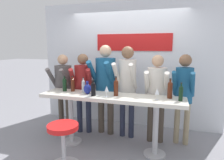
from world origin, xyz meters
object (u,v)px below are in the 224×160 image
(wine_glass_1, at_px, (107,89))
(wine_glass_0, at_px, (157,92))
(bar_stool, at_px, (63,139))
(person_center_left, at_px, (105,80))
(wine_bottle_0, at_px, (83,86))
(wine_bottle_2, at_px, (73,84))
(person_far_left, at_px, (63,84))
(person_right, at_px, (184,89))
(wine_bottle_6, at_px, (65,84))
(decorative_vase, at_px, (87,89))
(wine_bottle_4, at_px, (170,89))
(person_center_right, at_px, (157,89))
(wine_bottle_1, at_px, (93,88))
(wine_bottle_5, at_px, (181,93))
(person_left, at_px, (83,85))
(tasting_table, at_px, (111,104))
(person_center, at_px, (127,81))
(wine_bottle_3, at_px, (116,87))

(wine_glass_1, bearing_deg, wine_glass_0, 3.26)
(bar_stool, bearing_deg, person_center_left, 80.82)
(wine_bottle_0, bearing_deg, wine_bottle_2, 174.81)
(person_far_left, bearing_deg, wine_bottle_2, -36.62)
(bar_stool, height_order, person_right, person_right)
(bar_stool, height_order, wine_bottle_6, wine_bottle_6)
(wine_glass_0, relative_size, decorative_vase, 0.80)
(wine_bottle_4, bearing_deg, bar_stool, -149.90)
(person_center_right, relative_size, wine_bottle_2, 5.73)
(wine_bottle_1, height_order, decorative_vase, wine_bottle_1)
(person_center_left, bearing_deg, wine_bottle_5, -13.40)
(wine_glass_1, bearing_deg, person_left, 140.27)
(tasting_table, distance_m, person_left, 0.89)
(person_left, bearing_deg, person_right, -9.96)
(person_left, distance_m, person_center_left, 0.46)
(wine_bottle_1, bearing_deg, decorative_vase, 147.24)
(person_center, bearing_deg, person_far_left, -173.79)
(person_center, bearing_deg, wine_glass_0, -38.98)
(person_far_left, relative_size, wine_bottle_3, 4.93)
(wine_bottle_0, distance_m, wine_bottle_3, 0.63)
(wine_bottle_1, bearing_deg, tasting_table, 20.87)
(person_left, distance_m, wine_bottle_0, 0.44)
(person_left, relative_size, wine_bottle_5, 5.72)
(decorative_vase, bearing_deg, wine_bottle_0, 143.26)
(wine_glass_1, bearing_deg, person_center_left, 110.56)
(person_center_left, xyz_separation_m, decorative_vase, (-0.14, -0.56, -0.07))
(person_center_right, relative_size, wine_bottle_0, 5.95)
(bar_stool, height_order, person_left, person_left)
(wine_glass_0, bearing_deg, wine_bottle_5, 6.53)
(wine_bottle_3, relative_size, wine_glass_0, 1.83)
(wine_bottle_4, bearing_deg, person_right, 61.60)
(wine_bottle_5, bearing_deg, wine_bottle_6, 177.67)
(bar_stool, height_order, wine_bottle_4, wine_bottle_4)
(person_center_left, xyz_separation_m, wine_glass_0, (1.04, -0.60, -0.03))
(wine_bottle_0, relative_size, wine_glass_0, 1.53)
(wine_bottle_0, relative_size, wine_bottle_6, 0.95)
(wine_bottle_3, distance_m, wine_glass_0, 0.68)
(person_far_left, xyz_separation_m, wine_bottle_6, (0.27, -0.40, 0.09))
(person_far_left, relative_size, person_center_left, 0.89)
(wine_bottle_2, xyz_separation_m, wine_glass_1, (0.72, -0.20, -0.00))
(person_right, bearing_deg, bar_stool, -136.03)
(person_left, height_order, wine_bottle_6, person_left)
(person_center_left, height_order, person_center, person_center_left)
(person_center_right, height_order, wine_bottle_2, person_center_right)
(person_center_right, distance_m, wine_bottle_1, 1.14)
(person_center, height_order, wine_bottle_2, person_center)
(tasting_table, bearing_deg, wine_bottle_5, -0.51)
(person_right, bearing_deg, wine_bottle_1, -149.57)
(person_center_right, height_order, decorative_vase, person_center_right)
(decorative_vase, bearing_deg, person_center_right, 22.58)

